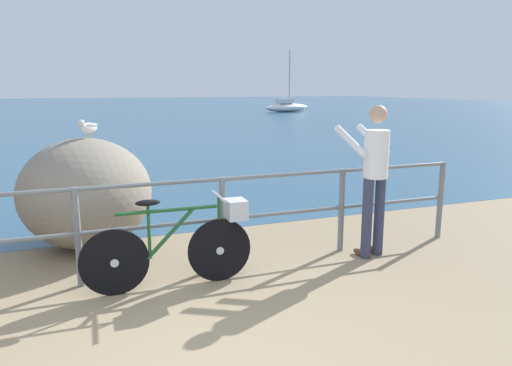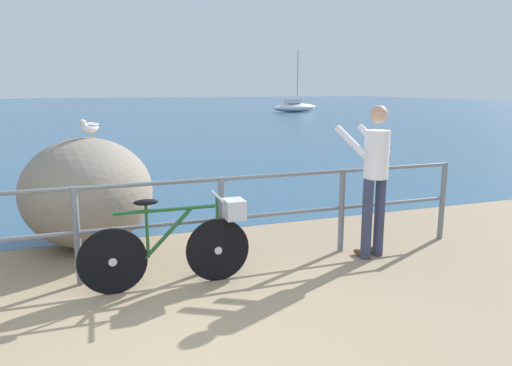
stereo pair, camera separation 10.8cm
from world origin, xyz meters
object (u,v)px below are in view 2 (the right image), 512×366
(breakwater_boulder_main, at_px, (87,192))
(sailboat, at_px, (295,107))
(bicycle, at_px, (182,241))
(person_at_railing, at_px, (374,174))
(seagull, at_px, (90,126))

(breakwater_boulder_main, relative_size, sailboat, 0.36)
(bicycle, bearing_deg, breakwater_boulder_main, 118.81)
(person_at_railing, distance_m, sailboat, 33.48)
(person_at_railing, height_order, sailboat, sailboat)
(seagull, bearing_deg, bicycle, 69.23)
(bicycle, distance_m, seagull, 2.10)
(breakwater_boulder_main, bearing_deg, person_at_railing, -26.82)
(bicycle, distance_m, breakwater_boulder_main, 1.89)
(seagull, bearing_deg, person_at_railing, 106.40)
(bicycle, height_order, breakwater_boulder_main, breakwater_boulder_main)
(seagull, bearing_deg, breakwater_boulder_main, -55.57)
(bicycle, height_order, sailboat, sailboat)
(sailboat, bearing_deg, bicycle, -133.30)
(bicycle, xyz_separation_m, person_at_railing, (2.26, 0.07, 0.53))
(person_at_railing, relative_size, seagull, 6.09)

